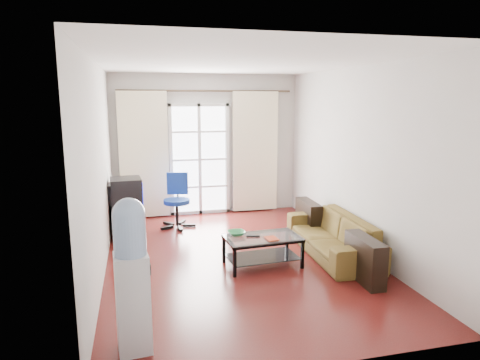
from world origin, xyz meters
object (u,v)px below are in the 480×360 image
at_px(sofa, 332,235).
at_px(crt_tv, 125,193).
at_px(coffee_table, 262,247).
at_px(tv_stand, 126,221).
at_px(water_cooler, 132,273).
at_px(task_chair, 177,211).

height_order(sofa, crt_tv, crt_tv).
xyz_separation_m(coffee_table, tv_stand, (-1.81, 1.77, -0.01)).
bearing_deg(coffee_table, water_cooler, -135.75).
height_order(coffee_table, crt_tv, crt_tv).
bearing_deg(tv_stand, crt_tv, -97.30).
distance_m(sofa, tv_stand, 3.32).
relative_size(sofa, crt_tv, 3.50).
bearing_deg(sofa, water_cooler, -54.93).
bearing_deg(water_cooler, task_chair, 73.23).
bearing_deg(water_cooler, tv_stand, 86.52).
bearing_deg(crt_tv, coffee_table, -47.82).
distance_m(coffee_table, tv_stand, 2.53).
xyz_separation_m(sofa, crt_tv, (-2.93, 1.51, 0.46)).
distance_m(tv_stand, water_cooler, 3.45).
bearing_deg(water_cooler, crt_tv, 86.56).
distance_m(coffee_table, task_chair, 2.29).
bearing_deg(task_chair, coffee_table, -54.45).
height_order(coffee_table, task_chair, task_chair).
relative_size(coffee_table, task_chair, 1.10).
relative_size(tv_stand, water_cooler, 0.49).
bearing_deg(coffee_table, task_chair, 114.39).
bearing_deg(tv_stand, coffee_table, -51.86).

